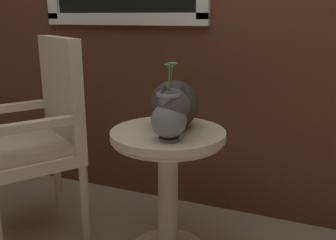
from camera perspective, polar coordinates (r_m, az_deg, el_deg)
The scene contains 4 objects.
wicker_side_table at distance 1.78m, azimuth 0.00°, elevation -7.44°, with size 0.52×0.52×0.64m.
wicker_chair at distance 2.06m, azimuth -18.67°, elevation -1.66°, with size 0.65×0.65×1.04m.
cat at distance 1.72m, azimuth 0.94°, elevation 2.35°, with size 0.30×0.54×0.23m.
pewter_vase_with_ivy at distance 1.56m, azimuth 0.13°, elevation 0.47°, with size 0.15×0.15×0.32m.
Camera 1 is at (0.75, -1.33, 1.14)m, focal length 40.71 mm.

